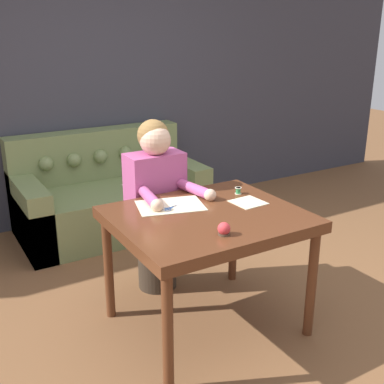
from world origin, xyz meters
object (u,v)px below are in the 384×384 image
person (156,205)px  thread_spool (238,191)px  couch (109,197)px  scissors (171,208)px  dining_table (207,226)px  pin_cushion (224,229)px

person → thread_spool: (0.42, -0.39, 0.15)m
couch → person: 1.27m
person → scissors: 0.43m
scissors → dining_table: bearing=-52.9°
thread_spool → dining_table: bearing=-151.4°
thread_spool → person: bearing=137.0°
dining_table → couch: size_ratio=0.66×
thread_spool → pin_cushion: pin_cushion is taller
person → thread_spool: 0.59m
couch → thread_spool: 1.71m
thread_spool → pin_cushion: bearing=-132.1°
pin_cushion → couch: bearing=86.1°
pin_cushion → thread_spool: bearing=47.9°
dining_table → thread_spool: 0.44m
scissors → person: bearing=76.4°
person → thread_spool: bearing=-43.0°
couch → thread_spool: couch is taller
scissors → thread_spool: bearing=1.2°
person → scissors: (-0.10, -0.40, 0.13)m
dining_table → couch: bearing=88.3°
couch → person: bearing=-94.7°
pin_cushion → dining_table: bearing=73.7°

